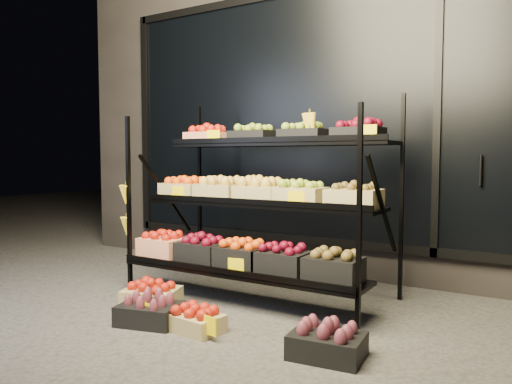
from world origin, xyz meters
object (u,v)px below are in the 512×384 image
Objects in this scene: display_rack at (255,202)px; floor_crate_midleft at (150,310)px; floor_crate_midright at (196,319)px; floor_crate_left at (152,294)px.

floor_crate_midleft is (-0.27, -0.96, -0.69)m from display_rack.
floor_crate_midleft is 0.38m from floor_crate_midright.
display_rack is 4.51× the size of floor_crate_left.
display_rack is 1.15m from floor_crate_midright.
floor_crate_midright is (0.10, -0.91, -0.70)m from display_rack.
floor_crate_midright is at bearing -83.50° from display_rack.
floor_crate_midright is at bearing -40.57° from floor_crate_left.
floor_crate_left is at bearing -129.78° from display_rack.
floor_crate_left reaches higher than floor_crate_midright.
floor_crate_midright is (0.64, -0.26, -0.01)m from floor_crate_left.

